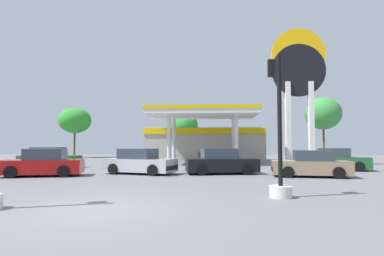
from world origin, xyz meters
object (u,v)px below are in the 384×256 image
at_px(station_pole_sign, 299,78).
at_px(tree_1, 185,126).
at_px(traffic_signal_0, 279,158).
at_px(car_0, 311,165).
at_px(car_1, 50,158).
at_px(tree_2, 323,114).
at_px(car_4, 43,164).
at_px(tree_0, 75,121).
at_px(car_3, 140,162).
at_px(car_2, 221,162).
at_px(car_6, 335,160).

distance_m(station_pole_sign, tree_1, 16.80).
bearing_deg(traffic_signal_0, tree_1, 101.14).
distance_m(car_0, tree_1, 23.75).
distance_m(car_1, tree_2, 31.98).
xyz_separation_m(car_4, tree_0, (-9.03, 23.50, 4.23)).
xyz_separation_m(car_0, car_1, (-17.23, 5.38, 0.05)).
xyz_separation_m(car_3, tree_0, (-13.94, 21.85, 4.24)).
distance_m(car_2, tree_1, 21.19).
height_order(station_pole_sign, tree_0, station_pole_sign).
relative_size(car_3, car_6, 1.01).
bearing_deg(tree_0, traffic_signal_0, -55.41).
bearing_deg(tree_2, car_2, -121.86).
xyz_separation_m(car_6, tree_2, (5.91, 18.71, 4.98)).
height_order(station_pole_sign, car_4, station_pole_sign).
bearing_deg(car_3, car_1, 150.82).
height_order(car_0, car_3, car_3).
bearing_deg(car_6, tree_0, 145.05).
height_order(car_3, tree_0, tree_0).
height_order(car_2, tree_1, tree_1).
bearing_deg(traffic_signal_0, car_6, 61.49).
bearing_deg(car_4, traffic_signal_0, -27.90).
xyz_separation_m(car_0, tree_2, (8.88, 23.16, 5.01)).
height_order(car_6, tree_1, tree_1).
xyz_separation_m(station_pole_sign, car_3, (-11.50, -8.28, -6.64)).
xyz_separation_m(car_3, car_6, (12.41, 3.43, 0.00)).
xyz_separation_m(car_2, car_4, (-9.65, -1.95, 0.00)).
distance_m(tree_0, tree_1, 14.79).
bearing_deg(car_0, traffic_signal_0, -114.68).
bearing_deg(car_1, car_4, -64.31).
distance_m(car_0, traffic_signal_0, 7.30).
relative_size(car_0, traffic_signal_0, 0.88).
distance_m(station_pole_sign, car_1, 20.78).
xyz_separation_m(traffic_signal_0, tree_0, (-20.34, 29.49, 3.64)).
bearing_deg(car_3, tree_2, 50.40).
distance_m(car_2, tree_2, 26.19).
xyz_separation_m(car_3, tree_1, (0.79, 20.83, 3.43)).
distance_m(car_0, tree_2, 25.31).
relative_size(station_pole_sign, car_1, 2.68).
bearing_deg(car_4, car_1, 115.69).
xyz_separation_m(tree_0, tree_1, (14.73, -1.02, -0.81)).
relative_size(car_3, car_4, 1.00).
bearing_deg(car_2, tree_2, 58.14).
relative_size(car_3, tree_2, 0.57).
height_order(car_3, car_4, car_4).
bearing_deg(car_1, tree_0, 109.34).
xyz_separation_m(car_0, traffic_signal_0, (-3.04, -6.61, 0.62)).
bearing_deg(car_3, station_pole_sign, 35.77).
height_order(car_0, traffic_signal_0, traffic_signal_0).
relative_size(car_1, car_2, 0.99).
height_order(station_pole_sign, tree_1, station_pole_sign).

